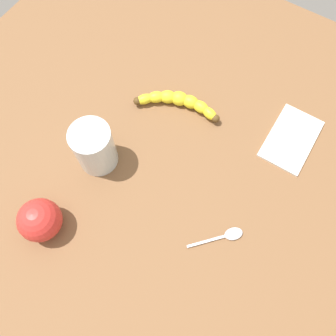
# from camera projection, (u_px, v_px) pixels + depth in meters

# --- Properties ---
(wooden_tabletop) EXTENTS (1.20, 1.20, 0.03)m
(wooden_tabletop) POSITION_uv_depth(u_px,v_px,m) (165.00, 184.00, 0.72)
(wooden_tabletop) COLOR brown
(wooden_tabletop) RESTS_ON ground
(banana) EXTENTS (0.09, 0.19, 0.03)m
(banana) POSITION_uv_depth(u_px,v_px,m) (178.00, 102.00, 0.77)
(banana) COLOR yellow
(banana) RESTS_ON wooden_tabletop
(smoothie_glass) EXTENTS (0.08, 0.08, 0.11)m
(smoothie_glass) POSITION_uv_depth(u_px,v_px,m) (95.00, 148.00, 0.68)
(smoothie_glass) COLOR silver
(smoothie_glass) RESTS_ON wooden_tabletop
(apple_fruit) EXTENTS (0.08, 0.08, 0.08)m
(apple_fruit) POSITION_uv_depth(u_px,v_px,m) (40.00, 220.00, 0.64)
(apple_fruit) COLOR red
(apple_fruit) RESTS_ON wooden_tabletop
(teaspoon) EXTENTS (0.09, 0.09, 0.01)m
(teaspoon) POSITION_uv_depth(u_px,v_px,m) (230.00, 235.00, 0.66)
(teaspoon) COLOR silver
(teaspoon) RESTS_ON wooden_tabletop
(folded_napkin) EXTENTS (0.15, 0.09, 0.01)m
(folded_napkin) POSITION_uv_depth(u_px,v_px,m) (291.00, 139.00, 0.75)
(folded_napkin) COLOR white
(folded_napkin) RESTS_ON wooden_tabletop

